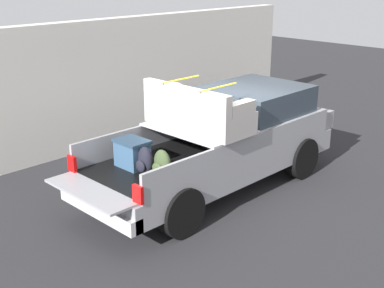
% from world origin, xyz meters
% --- Properties ---
extents(ground_plane, '(40.00, 40.00, 0.00)m').
position_xyz_m(ground_plane, '(0.00, 0.00, 0.00)').
color(ground_plane, '#262628').
extents(pickup_truck, '(6.05, 2.07, 2.23)m').
position_xyz_m(pickup_truck, '(0.37, 0.00, 0.98)').
color(pickup_truck, gray).
rests_on(pickup_truck, ground_plane).
extents(building_facade, '(9.82, 0.36, 3.04)m').
position_xyz_m(building_facade, '(1.87, 3.85, 1.52)').
color(building_facade, silver).
rests_on(building_facade, ground_plane).
extents(trash_can, '(0.60, 0.60, 0.98)m').
position_xyz_m(trash_can, '(2.58, 3.18, 0.50)').
color(trash_can, '#2D2D33').
rests_on(trash_can, ground_plane).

